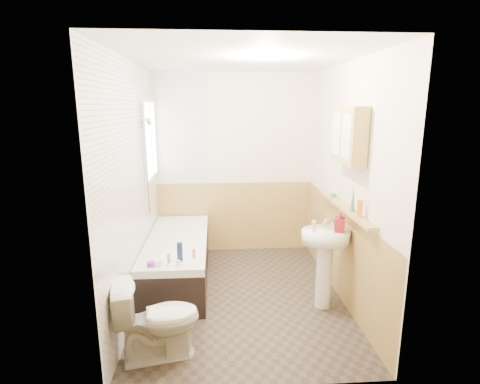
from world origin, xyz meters
name	(u,v)px	position (x,y,z in m)	size (l,w,h in m)	color
floor	(241,296)	(0.00, 0.00, 0.00)	(2.80, 2.80, 0.00)	#2D2620
ceiling	(241,59)	(0.00, 0.00, 2.50)	(2.80, 2.80, 0.00)	white
wall_back	(234,165)	(0.00, 1.41, 1.25)	(2.20, 0.02, 2.50)	#F4E4C9
wall_front	(256,229)	(0.00, -1.41, 1.25)	(2.20, 0.02, 2.50)	#F4E4C9
wall_left	(132,187)	(-1.11, 0.00, 1.25)	(0.02, 2.80, 2.50)	#F4E4C9
wall_right	(345,184)	(1.11, 0.00, 1.25)	(0.02, 2.80, 2.50)	#F4E4C9
wainscot_right	(339,251)	(1.09, 0.00, 0.50)	(0.01, 2.80, 1.00)	tan
wainscot_front	(255,327)	(0.00, -1.39, 0.50)	(2.20, 0.01, 1.00)	tan
wainscot_back	(234,217)	(0.00, 1.39, 0.50)	(2.20, 0.01, 1.00)	tan
tile_cladding_left	(135,187)	(-1.09, 0.00, 1.25)	(0.01, 2.80, 2.50)	white
tile_return_back	(180,129)	(-0.73, 1.39, 1.75)	(0.75, 0.01, 1.50)	white
window	(150,140)	(-1.06, 0.95, 1.65)	(0.03, 0.79, 0.99)	white
bathtub	(178,258)	(-0.73, 0.46, 0.28)	(0.70, 1.82, 0.67)	black
shower_riser	(147,150)	(-1.04, 0.52, 1.57)	(0.11, 0.09, 1.28)	silver
toilet	(158,319)	(-0.76, -0.98, 0.34)	(0.39, 0.69, 0.68)	white
sink	(325,253)	(0.84, -0.28, 0.60)	(0.49, 0.40, 0.95)	white
pine_shelf	(344,207)	(1.04, -0.20, 1.05)	(0.10, 1.42, 0.03)	tan
medicine_cabinet	(349,135)	(1.01, -0.27, 1.78)	(0.15, 0.60, 0.54)	tan
foam_can	(360,209)	(1.04, -0.59, 1.15)	(0.05, 0.05, 0.16)	orange
green_bottle	(353,199)	(1.04, -0.42, 1.19)	(0.05, 0.05, 0.25)	#388447
black_jar	(333,195)	(1.04, 0.18, 1.09)	(0.07, 0.07, 0.04)	#388447
soap_bottle	(340,227)	(0.96, -0.33, 0.89)	(0.10, 0.21, 0.10)	maroon
clear_bottle	(314,227)	(0.70, -0.32, 0.89)	(0.04, 0.04, 0.11)	silver
blue_gel	(180,252)	(-0.63, -0.23, 0.63)	(0.05, 0.03, 0.20)	navy
cream_jar	(151,264)	(-0.91, -0.34, 0.56)	(0.08, 0.08, 0.05)	purple
orange_bottle	(194,253)	(-0.50, -0.16, 0.58)	(0.03, 0.03, 0.10)	orange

